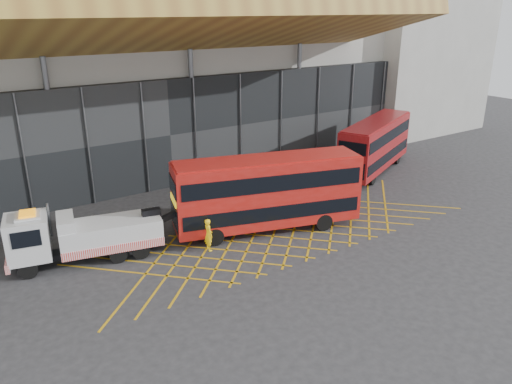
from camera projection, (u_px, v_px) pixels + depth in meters
ground_plane at (226, 250)px, 28.03m from camera, size 120.00×120.00×0.00m
road_markings at (284, 233)px, 30.11m from camera, size 24.76×7.16×0.01m
construction_building at (129, 58)px, 40.22m from camera, size 55.00×23.97×18.00m
east_building at (405, 35)px, 53.64m from camera, size 15.00×12.00×20.00m
recovery_truck at (81, 236)px, 26.34m from camera, size 9.31×3.78×3.23m
bus_towed at (267, 191)px, 29.74m from camera, size 11.46×5.58×4.56m
bus_second at (375, 143)px, 40.67m from camera, size 10.50×6.54×4.26m
worker at (208, 235)px, 27.73m from camera, size 0.52×0.73×1.88m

